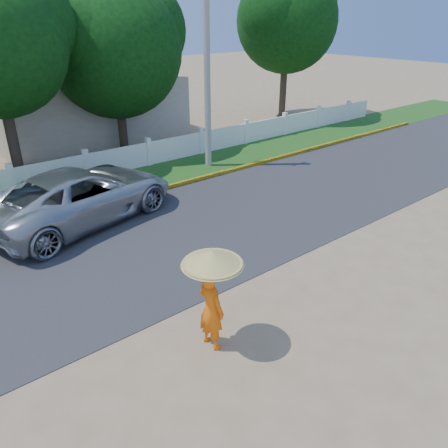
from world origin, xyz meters
name	(u,v)px	position (x,y,z in m)	size (l,w,h in m)	color
ground	(275,298)	(0.00, 0.00, 0.00)	(120.00, 120.00, 0.00)	#9E8460
road	(175,234)	(0.00, 4.50, 0.01)	(60.00, 7.00, 0.02)	#38383A
grass_verge	(103,188)	(0.00, 9.75, 0.01)	(60.00, 3.50, 0.03)	#2D601E
curb	(123,199)	(0.00, 8.05, 0.08)	(40.00, 0.18, 0.16)	yellow
fence	(87,167)	(0.00, 11.20, 0.55)	(40.00, 0.10, 1.10)	silver
building_near	(86,109)	(3.00, 18.00, 1.60)	(10.00, 6.00, 3.20)	#B7AD99
utility_pole	(207,66)	(5.09, 9.39, 4.39)	(0.28, 0.28, 8.79)	gray
vehicle	(81,195)	(-1.81, 7.37, 0.91)	(3.02, 6.56, 1.82)	#ABAFB3
monk_with_parasol	(212,286)	(-2.23, -0.35, 1.48)	(1.25, 1.25, 2.27)	orange
tree_row	(69,43)	(1.12, 14.17, 5.25)	(34.24, 7.55, 9.16)	#473828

